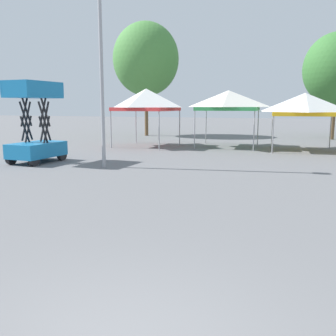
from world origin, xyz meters
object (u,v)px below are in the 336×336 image
canopy_tent_behind_left (146,100)px  canopy_tent_behind_center (229,100)px  canopy_tent_behind_right (305,104)px  light_pole_near_lift (101,48)px  scissor_lift (36,137)px  tree_behind_tents_left (146,59)px

canopy_tent_behind_left → canopy_tent_behind_center: bearing=14.6°
canopy_tent_behind_right → light_pole_near_lift: light_pole_near_lift is taller
canopy_tent_behind_left → scissor_lift: size_ratio=1.00×
scissor_lift → canopy_tent_behind_right: bearing=37.6°
canopy_tent_behind_right → tree_behind_tents_left: tree_behind_tents_left is taller
canopy_tent_behind_right → canopy_tent_behind_left: bearing=-175.2°
canopy_tent_behind_right → light_pole_near_lift: bearing=-131.5°
canopy_tent_behind_left → canopy_tent_behind_right: canopy_tent_behind_left is taller
canopy_tent_behind_center → scissor_lift: bearing=-127.0°
canopy_tent_behind_center → canopy_tent_behind_right: canopy_tent_behind_center is taller
canopy_tent_behind_right → scissor_lift: scissor_lift is taller
canopy_tent_behind_center → canopy_tent_behind_right: bearing=-6.4°
canopy_tent_behind_center → light_pole_near_lift: 9.52m
canopy_tent_behind_right → scissor_lift: 13.47m
canopy_tent_behind_center → canopy_tent_behind_right: (4.12, -0.46, -0.22)m
canopy_tent_behind_right → scissor_lift: (-10.62, -8.17, -1.38)m
canopy_tent_behind_center → tree_behind_tents_left: bearing=141.5°
canopy_tent_behind_right → tree_behind_tents_left: size_ratio=0.41×
canopy_tent_behind_left → canopy_tent_behind_right: 8.75m
canopy_tent_behind_left → canopy_tent_behind_center: 4.75m
light_pole_near_lift → tree_behind_tents_left: tree_behind_tents_left is taller
light_pole_near_lift → tree_behind_tents_left: bearing=106.6°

